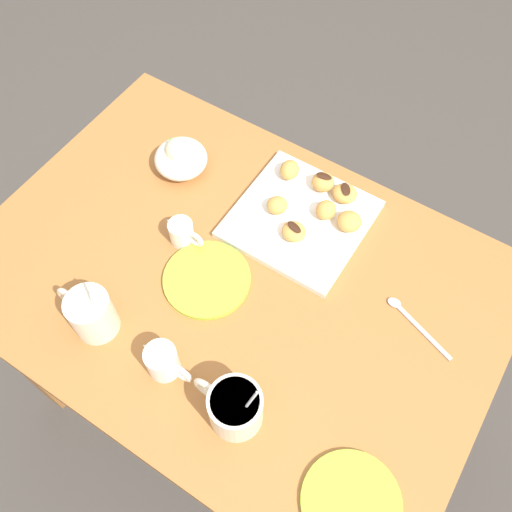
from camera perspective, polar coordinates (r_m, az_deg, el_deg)
The scene contains 21 objects.
ground_plane at distance 1.84m, azimuth -1.48°, elevation -13.61°, with size 8.00×8.00×0.00m, color #423D38.
dining_table at distance 1.26m, azimuth -2.10°, elevation -5.29°, with size 1.07×0.76×0.76m.
pastry_plate_square at distance 1.21m, azimuth 4.55°, elevation 3.80°, with size 0.27×0.27×0.02m, color white.
coffee_mug_cream_left at distance 0.98m, azimuth -2.22°, elevation -15.23°, with size 0.13×0.10×0.14m.
coffee_mug_cream_right at distance 1.09m, azimuth -16.60°, elevation -5.62°, with size 0.13×0.08×0.15m.
cream_pitcher_white at distance 1.03m, azimuth -9.48°, elevation -10.61°, with size 0.10×0.06×0.07m.
ice_cream_bowl at distance 1.28m, azimuth -7.74°, elevation 10.02°, with size 0.12×0.12×0.09m.
chocolate_sauce_pitcher at distance 1.17m, azimuth -7.62°, elevation 2.50°, with size 0.09×0.05×0.06m.
saucer_lime_left at distance 1.01m, azimuth 9.74°, elevation -23.66°, with size 0.17×0.17×0.01m, color #9EC633.
saucer_lime_right at distance 1.13m, azimuth -5.06°, elevation -2.38°, with size 0.18×0.18×0.01m, color #9EC633.
loose_spoon_near_saucer at distance 1.13m, azimuth 15.69°, elevation -6.37°, with size 0.16×0.06×0.01m.
beignet_0 at distance 1.19m, azimuth 9.54°, elevation 3.52°, with size 0.05×0.05×0.03m, color #D19347.
beignet_1 at distance 1.25m, azimuth 3.46°, elevation 8.82°, with size 0.05×0.04×0.04m, color #D19347.
beignet_2 at distance 1.19m, azimuth 2.18°, elevation 5.23°, with size 0.04×0.05×0.03m, color #D19347.
beignet_3 at distance 1.19m, azimuth 7.19°, elevation 4.71°, with size 0.05×0.04×0.04m, color #D19347.
beignet_4 at distance 1.24m, azimuth 6.90°, elevation 7.56°, with size 0.05×0.05×0.04m, color #D19347.
chocolate_drizzle_4 at distance 1.22m, azimuth 7.00°, elevation 8.14°, with size 0.04×0.02×0.01m, color #381E11.
beignet_5 at distance 1.23m, azimuth 9.10°, elevation 6.35°, with size 0.05×0.05×0.03m, color #D19347.
chocolate_drizzle_5 at distance 1.22m, azimuth 9.20°, elevation 6.80°, with size 0.04×0.02×0.01m, color #381E11.
beignet_6 at distance 1.16m, azimuth 3.90°, elevation 2.52°, with size 0.05×0.05×0.03m, color #D19347.
chocolate_drizzle_6 at distance 1.15m, azimuth 3.95°, elevation 2.98°, with size 0.04×0.02×0.01m, color #381E11.
Camera 1 is at (-0.33, 0.43, 1.75)m, focal length 38.99 mm.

